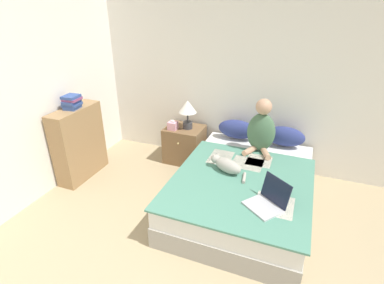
# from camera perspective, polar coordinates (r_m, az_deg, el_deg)

# --- Properties ---
(wall_back) EXTENTS (5.63, 0.05, 2.55)m
(wall_back) POSITION_cam_1_polar(r_m,az_deg,el_deg) (4.01, 14.26, 11.98)
(wall_back) COLOR white
(wall_back) RESTS_ON ground_plane
(wall_side) EXTENTS (0.05, 4.28, 2.55)m
(wall_side) POSITION_cam_1_polar(r_m,az_deg,el_deg) (3.70, -29.76, 8.22)
(wall_side) COLOR white
(wall_side) RESTS_ON ground_plane
(bed) EXTENTS (1.43, 1.95, 0.45)m
(bed) POSITION_cam_1_polar(r_m,az_deg,el_deg) (3.48, 9.81, -8.97)
(bed) COLOR #9E998E
(bed) RESTS_ON ground_plane
(pillow_near) EXTENTS (0.51, 0.21, 0.26)m
(pillow_near) POSITION_cam_1_polar(r_m,az_deg,el_deg) (4.09, 8.54, 2.43)
(pillow_near) COLOR navy
(pillow_near) RESTS_ON bed
(pillow_far) EXTENTS (0.51, 0.21, 0.26)m
(pillow_far) POSITION_cam_1_polar(r_m,az_deg,el_deg) (4.02, 17.19, 1.04)
(pillow_far) COLOR navy
(pillow_far) RESTS_ON bed
(person_sitting) EXTENTS (0.35, 0.34, 0.67)m
(person_sitting) POSITION_cam_1_polar(r_m,az_deg,el_deg) (3.75, 13.06, 2.40)
(person_sitting) COLOR #476B4C
(person_sitting) RESTS_ON bed
(cat_tabby) EXTENTS (0.45, 0.30, 0.16)m
(cat_tabby) POSITION_cam_1_polar(r_m,az_deg,el_deg) (3.32, 6.60, -4.38)
(cat_tabby) COLOR #A8A399
(cat_tabby) RESTS_ON bed
(laptop_open) EXTENTS (0.43, 0.43, 0.26)m
(laptop_open) POSITION_cam_1_polar(r_m,az_deg,el_deg) (2.88, 14.15, -10.86)
(laptop_open) COLOR #B7B7BC
(laptop_open) RESTS_ON bed
(nightstand) EXTENTS (0.53, 0.46, 0.52)m
(nightstand) POSITION_cam_1_polar(r_m,az_deg,el_deg) (4.35, -1.43, -0.41)
(nightstand) COLOR brown
(nightstand) RESTS_ON ground_plane
(table_lamp) EXTENTS (0.25, 0.25, 0.41)m
(table_lamp) POSITION_cam_1_polar(r_m,az_deg,el_deg) (4.11, -0.85, 6.26)
(table_lamp) COLOR #38383D
(table_lamp) RESTS_ON nightstand
(tissue_box) EXTENTS (0.12, 0.12, 0.14)m
(tissue_box) POSITION_cam_1_polar(r_m,az_deg,el_deg) (4.17, -3.67, 3.17)
(tissue_box) COLOR #E09EB2
(tissue_box) RESTS_ON nightstand
(bookshelf) EXTENTS (0.25, 0.73, 0.95)m
(bookshelf) POSITION_cam_1_polar(r_m,az_deg,el_deg) (4.15, -20.70, -0.21)
(bookshelf) COLOR #99754C
(bookshelf) RESTS_ON ground_plane
(book_stack_top) EXTENTS (0.20, 0.22, 0.17)m
(book_stack_top) POSITION_cam_1_polar(r_m,az_deg,el_deg) (3.95, -21.94, 7.10)
(book_stack_top) COLOR #334C8E
(book_stack_top) RESTS_ON bookshelf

